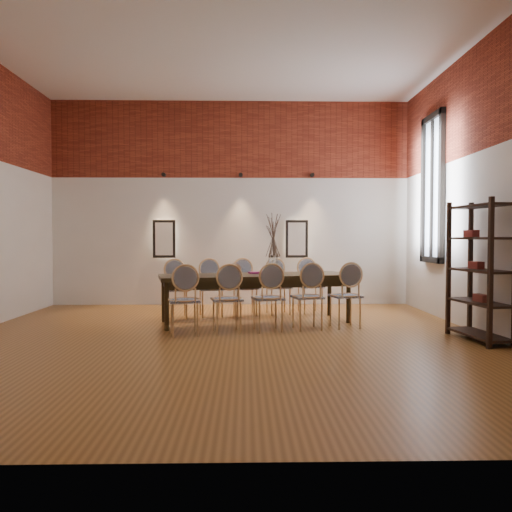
{
  "coord_description": "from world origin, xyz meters",
  "views": [
    {
      "loc": [
        0.29,
        -6.36,
        1.31
      ],
      "look_at": [
        0.45,
        0.97,
        1.05
      ],
      "focal_mm": 35.0,
      "sensor_mm": 36.0,
      "label": 1
    }
  ],
  "objects_px": {
    "chair_far_b": "(211,288)",
    "chair_near_c": "(268,298)",
    "shelving_rack": "(480,270)",
    "chair_near_d": "(307,297)",
    "dining_table": "(255,298)",
    "chair_far_c": "(245,288)",
    "book": "(257,273)",
    "chair_near_b": "(227,299)",
    "chair_far_e": "(310,286)",
    "chair_far_a": "(176,289)",
    "chair_near_a": "(184,300)",
    "chair_far_d": "(278,287)",
    "chair_near_e": "(345,296)",
    "vase": "(273,265)",
    "bowl": "(234,269)"
  },
  "relations": [
    {
      "from": "chair_far_b",
      "to": "chair_near_c",
      "type": "bearing_deg",
      "value": 111.33
    },
    {
      "from": "dining_table",
      "to": "chair_far_e",
      "type": "height_order",
      "value": "chair_far_e"
    },
    {
      "from": "vase",
      "to": "shelving_rack",
      "type": "bearing_deg",
      "value": -30.53
    },
    {
      "from": "chair_far_a",
      "to": "vase",
      "type": "height_order",
      "value": "vase"
    },
    {
      "from": "chair_near_e",
      "to": "shelving_rack",
      "type": "distance_m",
      "value": 1.86
    },
    {
      "from": "chair_near_e",
      "to": "chair_far_b",
      "type": "xyz_separation_m",
      "value": [
        -2.04,
        1.09,
        0.0
      ]
    },
    {
      "from": "chair_near_c",
      "to": "chair_far_b",
      "type": "height_order",
      "value": "same"
    },
    {
      "from": "chair_near_e",
      "to": "chair_far_d",
      "type": "relative_size",
      "value": 1.0
    },
    {
      "from": "bowl",
      "to": "chair_far_a",
      "type": "bearing_deg",
      "value": 148.01
    },
    {
      "from": "chair_far_d",
      "to": "vase",
      "type": "distance_m",
      "value": 0.92
    },
    {
      "from": "chair_near_c",
      "to": "vase",
      "type": "relative_size",
      "value": 3.13
    },
    {
      "from": "chair_near_c",
      "to": "chair_near_d",
      "type": "relative_size",
      "value": 1.0
    },
    {
      "from": "chair_near_b",
      "to": "chair_far_d",
      "type": "xyz_separation_m",
      "value": [
        0.83,
        1.72,
        0.0
      ]
    },
    {
      "from": "chair_near_a",
      "to": "dining_table",
      "type": "bearing_deg",
      "value": 32.63
    },
    {
      "from": "chair_far_a",
      "to": "book",
      "type": "bearing_deg",
      "value": 154.56
    },
    {
      "from": "chair_near_d",
      "to": "chair_far_b",
      "type": "distance_m",
      "value": 1.91
    },
    {
      "from": "dining_table",
      "to": "chair_far_b",
      "type": "height_order",
      "value": "chair_far_b"
    },
    {
      "from": "chair_far_c",
      "to": "chair_far_a",
      "type": "bearing_deg",
      "value": 0.0
    },
    {
      "from": "dining_table",
      "to": "chair_near_c",
      "type": "xyz_separation_m",
      "value": [
        0.16,
        -0.73,
        0.09
      ]
    },
    {
      "from": "chair_far_c",
      "to": "book",
      "type": "distance_m",
      "value": 0.66
    },
    {
      "from": "chair_far_e",
      "to": "book",
      "type": "relative_size",
      "value": 3.62
    },
    {
      "from": "dining_table",
      "to": "chair_far_e",
      "type": "relative_size",
      "value": 3.12
    },
    {
      "from": "chair_near_e",
      "to": "bowl",
      "type": "distance_m",
      "value": 1.72
    },
    {
      "from": "chair_near_a",
      "to": "chair_near_e",
      "type": "relative_size",
      "value": 1.0
    },
    {
      "from": "chair_near_a",
      "to": "chair_near_e",
      "type": "distance_m",
      "value": 2.35
    },
    {
      "from": "chair_near_d",
      "to": "chair_far_c",
      "type": "xyz_separation_m",
      "value": [
        -0.89,
        1.34,
        0.0
      ]
    },
    {
      "from": "book",
      "to": "bowl",
      "type": "bearing_deg",
      "value": -141.22
    },
    {
      "from": "chair_far_e",
      "to": "shelving_rack",
      "type": "bearing_deg",
      "value": 114.94
    },
    {
      "from": "chair_near_b",
      "to": "chair_far_c",
      "type": "height_order",
      "value": "same"
    },
    {
      "from": "chair_near_b",
      "to": "chair_far_b",
      "type": "relative_size",
      "value": 1.0
    },
    {
      "from": "chair_near_c",
      "to": "chair_near_d",
      "type": "distance_m",
      "value": 0.59
    },
    {
      "from": "chair_near_b",
      "to": "chair_far_d",
      "type": "distance_m",
      "value": 1.91
    },
    {
      "from": "chair_near_d",
      "to": "chair_far_e",
      "type": "distance_m",
      "value": 1.61
    },
    {
      "from": "chair_near_a",
      "to": "chair_near_b",
      "type": "distance_m",
      "value": 0.59
    },
    {
      "from": "chair_near_b",
      "to": "chair_near_c",
      "type": "height_order",
      "value": "same"
    },
    {
      "from": "chair_far_a",
      "to": "chair_far_e",
      "type": "relative_size",
      "value": 1.0
    },
    {
      "from": "chair_near_b",
      "to": "chair_far_e",
      "type": "relative_size",
      "value": 1.0
    },
    {
      "from": "chair_near_b",
      "to": "shelving_rack",
      "type": "relative_size",
      "value": 0.52
    },
    {
      "from": "chair_near_d",
      "to": "bowl",
      "type": "height_order",
      "value": "chair_near_d"
    },
    {
      "from": "chair_near_e",
      "to": "bowl",
      "type": "bearing_deg",
      "value": 155.31
    },
    {
      "from": "shelving_rack",
      "to": "chair_near_d",
      "type": "bearing_deg",
      "value": 151.29
    },
    {
      "from": "book",
      "to": "shelving_rack",
      "type": "distance_m",
      "value": 3.24
    },
    {
      "from": "chair_near_d",
      "to": "chair_far_d",
      "type": "relative_size",
      "value": 1.0
    },
    {
      "from": "chair_near_b",
      "to": "vase",
      "type": "bearing_deg",
      "value": 40.74
    },
    {
      "from": "chair_near_d",
      "to": "chair_far_a",
      "type": "relative_size",
      "value": 1.0
    },
    {
      "from": "book",
      "to": "chair_far_e",
      "type": "bearing_deg",
      "value": 40.47
    },
    {
      "from": "chair_far_a",
      "to": "vase",
      "type": "xyz_separation_m",
      "value": [
        1.59,
        -0.42,
        0.43
      ]
    },
    {
      "from": "chair_near_e",
      "to": "book",
      "type": "xyz_separation_m",
      "value": [
        -1.27,
        0.66,
        0.3
      ]
    },
    {
      "from": "chair_far_b",
      "to": "bowl",
      "type": "distance_m",
      "value": 0.91
    },
    {
      "from": "chair_far_d",
      "to": "shelving_rack",
      "type": "height_order",
      "value": "shelving_rack"
    }
  ]
}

